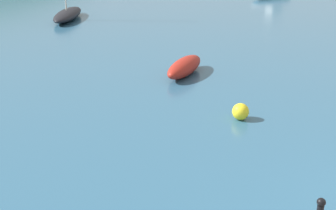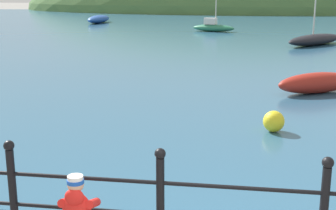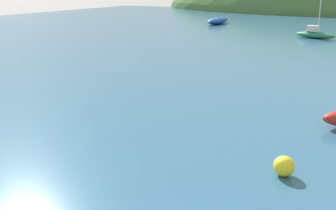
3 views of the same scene
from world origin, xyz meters
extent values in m
ellipsoid|color=#287551|center=(-1.64, 28.75, 0.34)|extent=(3.03, 1.63, 0.47)
cube|color=silver|center=(-1.85, 28.82, 0.78)|extent=(0.91, 0.67, 0.42)
cylinder|color=beige|center=(-1.50, 28.71, 1.73)|extent=(0.07, 0.07, 2.33)
ellipsoid|color=#1E4793|center=(-11.79, 35.79, 0.42)|extent=(1.44, 4.14, 0.64)
sphere|color=yellow|center=(0.92, 5.98, 0.31)|extent=(0.42, 0.42, 0.42)
camera|label=1|loc=(-7.08, -1.47, 4.46)|focal=50.00mm
camera|label=2|loc=(0.23, -3.06, 2.81)|focal=50.00mm
camera|label=3|loc=(2.18, -1.44, 3.78)|focal=42.00mm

